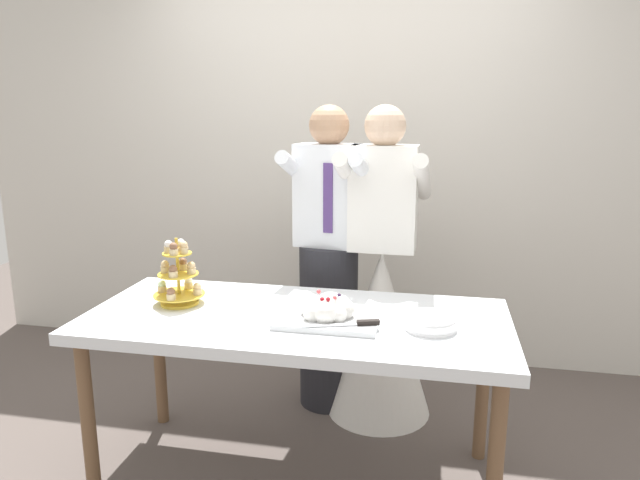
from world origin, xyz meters
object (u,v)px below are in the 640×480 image
cupcake_stand (179,277)px  plate_stack (430,323)px  person_groom (329,276)px  person_bride (381,311)px  dessert_table (296,331)px  main_cake_tray (329,312)px

cupcake_stand → plate_stack: size_ratio=1.45×
person_groom → person_bride: (0.29, -0.05, -0.16)m
dessert_table → main_cake_tray: size_ratio=4.18×
cupcake_stand → person_bride: size_ratio=0.18×
cupcake_stand → person_groom: 0.89m
plate_stack → person_groom: 0.94m
main_cake_tray → plate_stack: size_ratio=2.05×
main_cake_tray → person_groom: bearing=100.8°
cupcake_stand → main_cake_tray: bearing=-6.6°
person_groom → person_bride: bearing=-9.1°
person_groom → dessert_table: bearing=-90.8°
cupcake_stand → person_bride: bearing=36.2°
plate_stack → dessert_table: bearing=175.2°
main_cake_tray → person_groom: size_ratio=0.26×
cupcake_stand → plate_stack: 1.12m
main_cake_tray → plate_stack: main_cake_tray is taller
dessert_table → main_cake_tray: main_cake_tray is taller
cupcake_stand → person_bride: (0.85, 0.62, -0.32)m
main_cake_tray → person_groom: (-0.14, 0.75, -0.07)m
main_cake_tray → person_groom: person_groom is taller
dessert_table → main_cake_tray: bearing=-15.3°
cupcake_stand → person_bride: person_bride is taller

